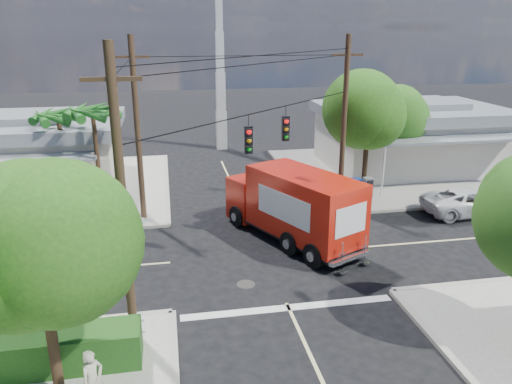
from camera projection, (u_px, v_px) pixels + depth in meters
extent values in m
plane|color=black|center=(264.00, 255.00, 21.40)|extent=(120.00, 120.00, 0.00)
cube|color=#9C978D|center=(393.00, 171.00, 33.53)|extent=(14.00, 14.00, 0.14)
cube|color=#A7A294|center=(292.00, 177.00, 32.33)|extent=(0.25, 14.00, 0.14)
cube|color=#A7A294|center=(449.00, 206.00, 26.99)|extent=(14.00, 0.25, 0.14)
cube|color=#9C978D|center=(48.00, 190.00, 29.76)|extent=(14.00, 14.00, 0.14)
cube|color=#A7A294|center=(167.00, 183.00, 30.96)|extent=(0.25, 14.00, 0.14)
cube|color=#A7A294|center=(16.00, 235.00, 23.23)|extent=(14.00, 0.25, 0.14)
cube|color=beige|center=(233.00, 186.00, 30.73)|extent=(0.12, 12.00, 0.01)
cube|color=beige|center=(476.00, 238.00, 23.10)|extent=(12.00, 0.12, 0.01)
cube|color=beige|center=(16.00, 275.00, 19.68)|extent=(12.00, 0.12, 0.01)
cube|color=silver|center=(289.00, 308.00, 17.38)|extent=(7.50, 0.40, 0.01)
cube|color=silver|center=(409.00, 142.00, 34.16)|extent=(11.00, 8.00, 3.40)
cube|color=gray|center=(412.00, 112.00, 33.51)|extent=(11.80, 8.80, 0.70)
cube|color=gray|center=(413.00, 104.00, 33.36)|extent=(6.05, 4.40, 0.50)
cube|color=gray|center=(450.00, 139.00, 29.21)|extent=(9.90, 1.80, 0.15)
cylinder|color=silver|center=(383.00, 171.00, 28.16)|extent=(0.12, 0.12, 2.90)
cube|color=beige|center=(32.00, 157.00, 30.47)|extent=(10.00, 8.00, 3.20)
cube|color=gray|center=(28.00, 126.00, 29.85)|extent=(10.80, 8.80, 0.70)
cube|color=gray|center=(26.00, 117.00, 29.70)|extent=(5.50, 4.40, 0.50)
cube|color=gray|center=(6.00, 160.00, 25.55)|extent=(9.00, 1.80, 0.15)
cylinder|color=silver|center=(88.00, 185.00, 25.91)|extent=(0.12, 0.12, 2.70)
cube|color=silver|center=(221.00, 130.00, 39.68)|extent=(0.80, 0.80, 3.00)
cube|color=silver|center=(221.00, 92.00, 38.74)|extent=(0.70, 0.70, 3.00)
cube|color=silver|center=(220.00, 52.00, 37.79)|extent=(0.60, 0.60, 3.00)
cube|color=silver|center=(219.00, 10.00, 36.85)|extent=(0.50, 0.50, 3.00)
cylinder|color=#422D1C|center=(51.00, 332.00, 12.57)|extent=(0.28, 0.28, 3.71)
sphere|color=#215317|center=(38.00, 248.00, 11.84)|extent=(3.71, 3.71, 3.71)
sphere|color=#215317|center=(21.00, 237.00, 11.88)|extent=(3.02, 3.02, 3.02)
sphere|color=#215317|center=(52.00, 257.00, 11.65)|extent=(3.25, 3.25, 3.25)
cylinder|color=#422D1C|center=(365.00, 159.00, 28.29)|extent=(0.28, 0.28, 4.10)
sphere|color=#215317|center=(369.00, 114.00, 27.48)|extent=(4.10, 4.10, 4.10)
sphere|color=#215317|center=(361.00, 109.00, 27.52)|extent=(3.33, 3.33, 3.33)
sphere|color=#215317|center=(377.00, 117.00, 27.30)|extent=(3.58, 3.58, 3.58)
cylinder|color=#422D1C|center=(391.00, 152.00, 30.87)|extent=(0.28, 0.28, 3.58)
sphere|color=#2D6B1F|center=(394.00, 116.00, 30.16)|extent=(3.58, 3.58, 3.58)
sphere|color=#2D6B1F|center=(387.00, 112.00, 30.21)|extent=(2.91, 2.91, 2.91)
sphere|color=#2D6B1F|center=(402.00, 119.00, 29.98)|extent=(3.14, 3.14, 3.14)
cylinder|color=#422D1C|center=(98.00, 160.00, 26.28)|extent=(0.24, 0.24, 5.00)
cone|color=#226820|center=(111.00, 110.00, 25.62)|extent=(0.50, 2.06, 0.98)
cone|color=#226820|center=(105.00, 108.00, 26.22)|extent=(1.92, 1.68, 0.98)
cone|color=#226820|center=(91.00, 108.00, 26.25)|extent=(2.12, 0.95, 0.98)
cone|color=#226820|center=(77.00, 110.00, 25.69)|extent=(1.34, 2.07, 0.98)
cone|color=#226820|center=(75.00, 112.00, 24.96)|extent=(1.34, 2.07, 0.98)
cone|color=#226820|center=(86.00, 114.00, 24.61)|extent=(2.12, 0.95, 0.98)
cone|color=#226820|center=(102.00, 113.00, 24.91)|extent=(1.92, 1.68, 0.98)
cylinder|color=#422D1C|center=(63.00, 158.00, 27.41)|extent=(0.24, 0.24, 4.60)
cone|color=#226820|center=(75.00, 114.00, 26.80)|extent=(0.50, 2.06, 0.98)
cone|color=#226820|center=(71.00, 112.00, 27.40)|extent=(1.92, 1.68, 0.98)
cone|color=#226820|center=(57.00, 112.00, 27.44)|extent=(2.12, 0.95, 0.98)
cone|color=#226820|center=(43.00, 114.00, 26.88)|extent=(1.34, 2.07, 0.98)
cone|color=#226820|center=(40.00, 116.00, 26.15)|extent=(1.34, 2.07, 0.98)
cone|color=#226820|center=(51.00, 118.00, 25.80)|extent=(2.12, 0.95, 0.98)
cone|color=#226820|center=(67.00, 117.00, 26.09)|extent=(1.92, 1.68, 0.98)
cylinder|color=#473321|center=(123.00, 204.00, 14.24)|extent=(0.28, 0.28, 9.00)
cube|color=#473321|center=(111.00, 79.00, 13.13)|extent=(1.60, 0.12, 0.12)
cylinder|color=#473321|center=(344.00, 125.00, 25.72)|extent=(0.28, 0.28, 9.00)
cube|color=#473321|center=(348.00, 55.00, 24.62)|extent=(1.60, 0.12, 0.12)
cylinder|color=#473321|center=(138.00, 132.00, 23.95)|extent=(0.28, 0.28, 9.00)
cube|color=#473321|center=(132.00, 57.00, 22.84)|extent=(1.60, 0.12, 0.12)
cylinder|color=black|center=(265.00, 111.00, 19.44)|extent=(10.43, 10.43, 0.04)
cube|color=black|center=(249.00, 140.00, 18.86)|extent=(0.30, 0.24, 1.05)
sphere|color=red|center=(249.00, 132.00, 18.63)|extent=(0.20, 0.20, 0.20)
cube|color=black|center=(286.00, 128.00, 20.96)|extent=(0.30, 0.24, 1.05)
sphere|color=red|center=(286.00, 121.00, 20.72)|extent=(0.20, 0.20, 0.20)
cube|color=silver|center=(42.00, 342.00, 14.68)|extent=(5.94, 0.05, 0.08)
cube|color=silver|center=(40.00, 330.00, 14.55)|extent=(5.94, 0.05, 0.08)
cube|color=silver|center=(139.00, 328.00, 15.11)|extent=(0.09, 0.06, 1.00)
cube|color=#194517|center=(27.00, 353.00, 13.84)|extent=(6.20, 1.20, 1.10)
cube|color=red|center=(344.00, 189.00, 27.96)|extent=(0.50, 0.50, 1.10)
cube|color=#0E389C|center=(356.00, 188.00, 28.08)|extent=(0.50, 0.50, 1.10)
cube|color=slate|center=(368.00, 187.00, 28.20)|extent=(0.50, 0.50, 1.10)
cube|color=black|center=(291.00, 229.00, 22.85)|extent=(5.19, 7.58, 0.24)
cube|color=red|center=(254.00, 197.00, 24.81)|extent=(2.74, 2.44, 2.08)
cube|color=black|center=(246.00, 186.00, 25.20)|extent=(1.89, 1.08, 0.90)
cube|color=silver|center=(244.00, 204.00, 25.67)|extent=(2.00, 1.06, 0.33)
cube|color=red|center=(304.00, 205.00, 21.75)|extent=(4.53, 5.96, 2.74)
cube|color=white|center=(324.00, 196.00, 22.38)|extent=(1.51, 3.06, 1.23)
cube|color=white|center=(283.00, 207.00, 21.03)|extent=(1.51, 3.06, 1.23)
cube|color=white|center=(351.00, 220.00, 19.60)|extent=(1.54, 0.76, 1.23)
cube|color=silver|center=(351.00, 257.00, 20.00)|extent=(2.14, 1.21, 0.17)
cube|color=silver|center=(342.00, 254.00, 19.41)|extent=(0.41, 0.24, 0.95)
cube|color=silver|center=(365.00, 246.00, 20.16)|extent=(0.41, 0.24, 0.95)
cylinder|color=black|center=(237.00, 216.00, 24.33)|extent=(0.73, 1.07, 1.04)
cylinder|color=black|center=(272.00, 207.00, 25.55)|extent=(0.73, 1.07, 1.04)
cylinder|color=black|center=(314.00, 256.00, 20.14)|extent=(0.73, 1.07, 1.04)
cylinder|color=black|center=(351.00, 243.00, 21.37)|extent=(0.73, 1.07, 1.04)
imported|color=silver|center=(471.00, 202.00, 25.87)|extent=(4.97, 2.30, 1.38)
imported|color=beige|center=(93.00, 380.00, 12.39)|extent=(0.70, 0.70, 1.64)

